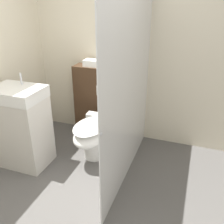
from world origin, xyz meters
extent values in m
plane|color=#565451|center=(0.00, 0.00, 0.00)|extent=(12.00, 12.00, 0.00)
cube|color=beige|center=(0.00, 1.85, 1.25)|extent=(8.00, 0.06, 2.50)
cube|color=#3D2819|center=(-0.19, 1.67, 0.54)|extent=(0.97, 0.25, 1.08)
cube|color=white|center=(-0.19, 1.54, 0.78)|extent=(0.22, 0.01, 0.14)
cube|color=silver|center=(0.35, 0.95, 1.03)|extent=(0.01, 1.75, 2.05)
sphere|color=#B2B2B7|center=(0.35, 0.10, 0.99)|extent=(0.04, 0.04, 0.04)
cylinder|color=white|center=(-0.17, 1.10, 0.18)|extent=(0.27, 0.27, 0.36)
ellipsoid|color=white|center=(-0.17, 1.00, 0.38)|extent=(0.39, 0.57, 0.23)
ellipsoid|color=white|center=(-0.17, 1.00, 0.51)|extent=(0.38, 0.56, 0.02)
cube|color=white|center=(-0.17, 1.32, 0.45)|extent=(0.36, 0.12, 0.17)
cube|color=beige|center=(-0.94, 0.70, 0.44)|extent=(0.60, 0.45, 0.88)
cube|color=white|center=(-0.94, 0.70, 0.95)|extent=(0.61, 0.46, 0.14)
cylinder|color=silver|center=(-0.94, 0.82, 1.09)|extent=(0.02, 0.02, 0.14)
cylinder|color=#2D2D33|center=(-0.02, 1.64, 1.19)|extent=(0.17, 0.08, 0.08)
cone|color=#2D2D33|center=(0.08, 1.64, 1.19)|extent=(0.03, 0.07, 0.07)
cylinder|color=#2D2D33|center=(-0.05, 1.64, 1.13)|extent=(0.03, 0.03, 0.10)
cube|color=white|center=(-0.38, 1.67, 1.13)|extent=(0.28, 0.17, 0.09)
cylinder|color=white|center=(0.13, 1.05, 0.06)|extent=(0.11, 0.11, 0.12)
camera|label=1|loc=(1.01, -1.47, 1.97)|focal=40.00mm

